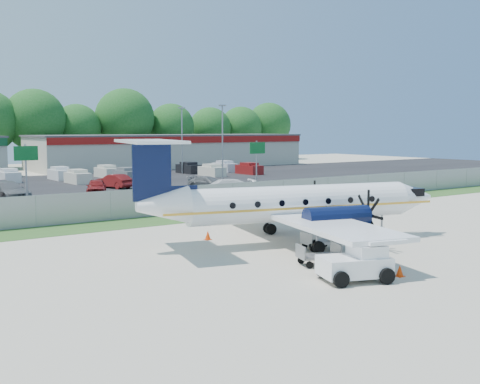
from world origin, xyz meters
TOP-DOWN VIEW (x-y plane):
  - ground at (0.00, 0.00)m, footprint 170.00×170.00m
  - grass_verge at (0.00, 12.00)m, footprint 170.00×4.00m
  - access_road at (0.00, 19.00)m, footprint 170.00×8.00m
  - parking_lot at (0.00, 40.00)m, footprint 170.00×32.00m
  - perimeter_fence at (0.00, 14.00)m, footprint 120.00×0.06m
  - building_east at (26.00, 61.98)m, footprint 44.40×12.40m
  - sign_left at (-8.00, 22.91)m, footprint 1.80×0.26m
  - sign_mid at (3.00, 22.91)m, footprint 1.80×0.26m
  - sign_right at (14.00, 22.91)m, footprint 1.80×0.26m
  - light_pole_ne at (20.00, 38.00)m, footprint 0.90×0.35m
  - light_pole_se at (20.00, 48.00)m, footprint 0.90×0.35m
  - aircraft at (-0.22, 0.71)m, footprint 18.35×17.94m
  - pushback_tug at (-3.38, -7.02)m, footprint 3.15×2.73m
  - baggage_cart_near at (-0.34, -1.56)m, footprint 1.93×1.31m
  - baggage_cart_far at (-2.78, -4.08)m, footprint 2.09×1.63m
  - cone_nose at (3.76, 2.19)m, footprint 0.35×0.35m
  - cone_port_wing at (-1.44, -7.59)m, footprint 0.35×0.35m
  - cone_starboard_wing at (-3.50, 4.16)m, footprint 0.36×0.36m
  - road_car_mid at (8.29, 20.46)m, footprint 6.30×4.57m
  - road_car_east at (28.56, 17.34)m, footprint 3.91×1.58m
  - parked_car_b at (-7.66, 29.86)m, footprint 3.13×5.92m
  - parked_car_c at (0.21, 29.57)m, footprint 3.37×4.69m
  - parked_car_d at (5.56, 28.78)m, footprint 2.39×4.82m
  - parked_car_e at (11.67, 28.17)m, footprint 3.36×4.82m
  - parked_car_g at (4.14, 34.47)m, footprint 2.72×4.72m
  - far_parking_rows at (0.00, 45.00)m, footprint 56.00×10.00m

SIDE VIEW (x-z plane):
  - ground at x=0.00m, z-range 0.00..0.00m
  - road_car_mid at x=8.29m, z-range -0.85..0.85m
  - road_car_east at x=28.56m, z-range -0.66..0.66m
  - parked_car_b at x=-7.66m, z-range -0.82..0.82m
  - parked_car_c at x=0.21m, z-range -0.74..0.74m
  - parked_car_d at x=5.56m, z-range -0.67..0.67m
  - parked_car_e at x=11.67m, z-range -0.65..0.65m
  - parked_car_g at x=4.14m, z-range -0.74..0.74m
  - far_parking_rows at x=0.00m, z-range -0.80..0.80m
  - grass_verge at x=0.00m, z-range 0.00..0.02m
  - access_road at x=0.00m, z-range 0.00..0.02m
  - parking_lot at x=0.00m, z-range 0.00..0.02m
  - cone_port_wing at x=-1.44m, z-range -0.01..0.48m
  - cone_nose at x=3.76m, z-range -0.01..0.49m
  - cone_starboard_wing at x=-3.50m, z-range -0.01..0.49m
  - baggage_cart_near at x=-0.34m, z-range -0.03..0.91m
  - baggage_cart_far at x=-2.78m, z-range -0.03..0.93m
  - pushback_tug at x=-3.38m, z-range -0.03..1.46m
  - perimeter_fence at x=0.00m, z-range 0.01..2.00m
  - aircraft at x=-0.22m, z-range -0.64..4.96m
  - building_east at x=26.00m, z-range 0.01..5.25m
  - sign_left at x=-8.00m, z-range 1.11..6.11m
  - sign_mid at x=3.00m, z-range 1.11..6.11m
  - sign_right at x=14.00m, z-range 1.11..6.11m
  - light_pole_ne at x=20.00m, z-range 0.69..9.78m
  - light_pole_se at x=20.00m, z-range 0.69..9.78m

